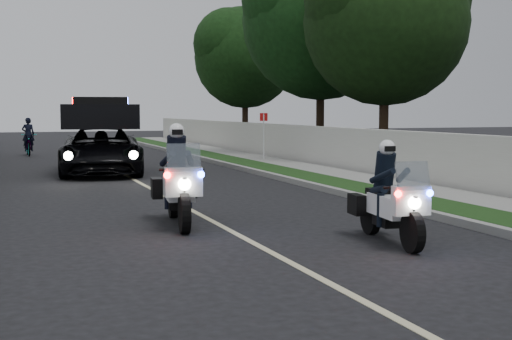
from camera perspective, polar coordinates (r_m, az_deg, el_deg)
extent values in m
plane|color=black|center=(9.01, 4.56, -8.53)|extent=(120.00, 120.00, 0.00)
cube|color=gray|center=(19.67, 3.22, -0.92)|extent=(0.20, 60.00, 0.15)
cube|color=#193814|center=(19.96, 5.07, -0.84)|extent=(1.20, 60.00, 0.16)
cube|color=gray|center=(20.54, 8.35, -0.70)|extent=(1.40, 60.00, 0.16)
cube|color=beige|center=(20.98, 10.77, 1.22)|extent=(0.22, 60.00, 1.50)
cube|color=#BFB78C|center=(18.44, -8.56, -1.59)|extent=(0.12, 50.00, 0.01)
imported|color=black|center=(23.26, -12.58, -0.30)|extent=(3.26, 5.79, 2.67)
imported|color=black|center=(33.31, -18.22, 1.14)|extent=(0.72, 1.94, 1.00)
imported|color=black|center=(33.31, -18.22, 1.14)|extent=(0.59, 0.43, 1.54)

